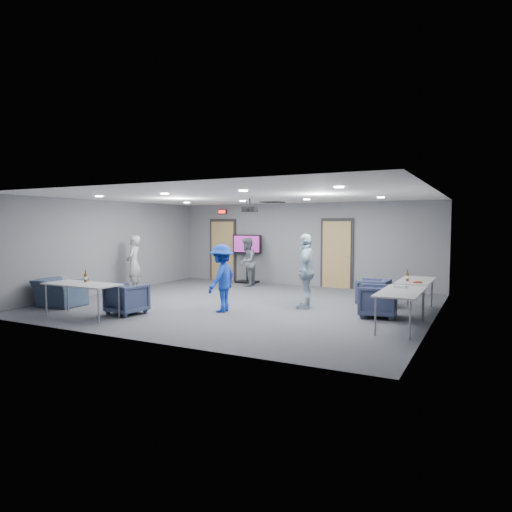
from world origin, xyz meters
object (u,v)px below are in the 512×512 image
at_px(chair_front_b, 60,293).
at_px(tv_stand, 247,256).
at_px(chair_right_a, 373,292).
at_px(table_front_left, 82,286).
at_px(person_c, 306,271).
at_px(chair_front_a, 127,299).
at_px(person_b, 247,262).
at_px(person_d, 222,278).
at_px(table_right_b, 401,293).
at_px(chair_right_b, 377,301).
at_px(bottle_right, 407,277).
at_px(bottle_front, 86,278).
at_px(person_a, 134,264).
at_px(table_right_a, 416,282).
at_px(projector, 250,209).

height_order(chair_front_b, tv_stand, tv_stand).
height_order(chair_right_a, table_front_left, table_front_left).
bearing_deg(person_c, chair_front_a, -68.26).
height_order(person_b, table_front_left, person_b).
height_order(person_d, table_right_b, person_d).
xyz_separation_m(person_d, chair_front_a, (-1.74, -1.21, -0.43)).
bearing_deg(person_b, tv_stand, -164.45).
distance_m(chair_right_b, tv_stand, 6.54).
distance_m(chair_right_a, bottle_right, 1.14).
xyz_separation_m(table_front_left, bottle_right, (6.19, 3.65, 0.14)).
bearing_deg(table_front_left, chair_front_b, 156.86).
bearing_deg(table_right_b, bottle_front, 105.91).
bearing_deg(bottle_right, table_front_left, -149.52).
height_order(person_b, chair_front_b, person_b).
bearing_deg(person_b, chair_right_a, 55.60).
xyz_separation_m(table_right_b, bottle_front, (-6.45, -1.84, 0.14)).
bearing_deg(chair_right_b, person_a, -101.91).
height_order(chair_front_a, tv_stand, tv_stand).
relative_size(chair_right_a, tv_stand, 0.45).
bearing_deg(bottle_right, person_c, -169.22).
height_order(chair_front_a, table_right_a, table_right_a).
bearing_deg(table_right_b, projector, 68.66).
relative_size(table_right_a, table_front_left, 0.97).
relative_size(person_a, person_b, 1.07).
bearing_deg(table_right_a, chair_front_b, 112.80).
bearing_deg(person_b, person_d, 8.32).
distance_m(bottle_front, projector, 4.44).
relative_size(chair_right_a, projector, 1.94).
bearing_deg(table_right_a, chair_front_a, 119.85).
xyz_separation_m(person_b, table_front_left, (-0.82, -6.00, -0.10)).
distance_m(person_c, chair_right_b, 1.86).
distance_m(bottle_front, bottle_right, 7.18).
bearing_deg(table_right_a, person_c, 107.12).
bearing_deg(chair_front_b, person_d, -166.04).
height_order(person_a, tv_stand, person_a).
height_order(chair_front_a, table_right_b, table_right_b).
xyz_separation_m(chair_front_a, bottle_right, (5.56, 2.96, 0.48)).
height_order(chair_right_a, bottle_right, bottle_right).
distance_m(person_d, chair_right_a, 3.75).
height_order(chair_right_b, chair_front_a, chair_right_b).
distance_m(person_b, tv_stand, 0.86).
xyz_separation_m(chair_right_a, bottle_right, (0.88, -0.54, 0.49)).
relative_size(person_c, table_right_a, 1.04).
distance_m(bottle_right, projector, 4.33).
height_order(table_right_b, projector, projector).
bearing_deg(person_b, chair_right_b, 45.05).
distance_m(person_b, table_front_left, 6.06).
bearing_deg(person_b, person_a, -54.53).
relative_size(person_c, chair_front_b, 1.72).
distance_m(chair_right_b, chair_front_b, 7.52).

